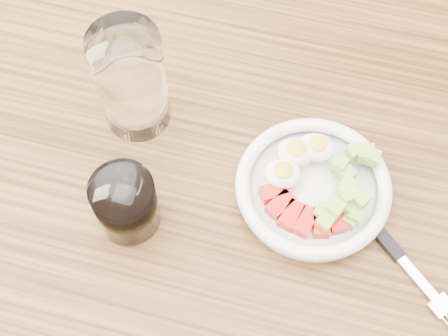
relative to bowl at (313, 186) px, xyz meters
The scene contains 6 objects.
ground 0.79m from the bowl, 168.25° to the right, with size 4.00×4.00×0.00m, color brown.
dining_table 0.16m from the bowl, 168.25° to the right, with size 1.50×0.90×0.77m.
bowl is the anchor object (origin of this frame).
fork 0.11m from the bowl, 24.25° to the right, with size 0.18×0.16×0.01m.
water_glass 0.26m from the bowl, 167.95° to the left, with size 0.09×0.09×0.15m, color white.
coffee_glass 0.23m from the bowl, 156.19° to the right, with size 0.07×0.07×0.09m.
Camera 1 is at (0.08, -0.32, 1.48)m, focal length 50.00 mm.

